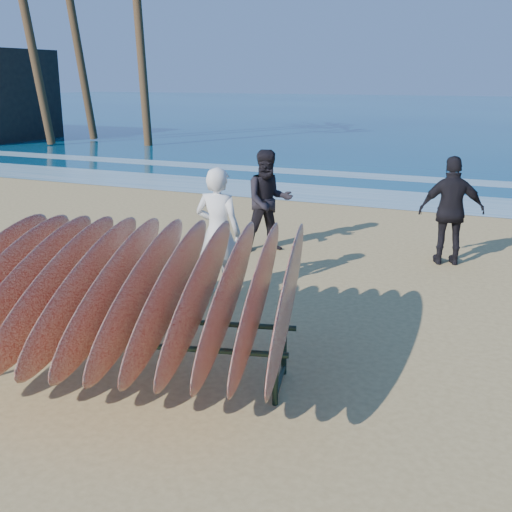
# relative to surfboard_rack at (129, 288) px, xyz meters

# --- Properties ---
(ground) EXTENTS (120.00, 120.00, 0.00)m
(ground) POSITION_rel_surfboard_rack_xyz_m (0.66, 0.74, -0.95)
(ground) COLOR tan
(ground) RESTS_ON ground
(ocean) EXTENTS (160.00, 160.00, 0.00)m
(ocean) POSITION_rel_surfboard_rack_xyz_m (0.66, 55.74, -0.94)
(ocean) COLOR navy
(ocean) RESTS_ON ground
(foam_near) EXTENTS (160.00, 160.00, 0.00)m
(foam_near) POSITION_rel_surfboard_rack_xyz_m (0.66, 10.74, -0.94)
(foam_near) COLOR white
(foam_near) RESTS_ON ground
(foam_far) EXTENTS (160.00, 160.00, 0.00)m
(foam_far) POSITION_rel_surfboard_rack_xyz_m (0.66, 14.24, -0.94)
(foam_far) COLOR white
(foam_far) RESTS_ON ground
(surfboard_rack) EXTENTS (3.84, 3.72, 1.56)m
(surfboard_rack) POSITION_rel_surfboard_rack_xyz_m (0.00, 0.00, 0.00)
(surfboard_rack) COLOR #1B2C21
(surfboard_rack) RESTS_ON ground
(person_white) EXTENTS (0.67, 0.45, 1.77)m
(person_white) POSITION_rel_surfboard_rack_xyz_m (-0.38, 2.62, -0.06)
(person_white) COLOR silver
(person_white) RESTS_ON ground
(person_dark_a) EXTENTS (1.07, 1.04, 1.74)m
(person_dark_a) POSITION_rel_surfboard_rack_xyz_m (-0.67, 5.07, -0.08)
(person_dark_a) COLOR black
(person_dark_a) RESTS_ON ground
(person_dark_b) EXTENTS (1.10, 0.71, 1.74)m
(person_dark_b) POSITION_rel_surfboard_rack_xyz_m (2.30, 5.48, -0.08)
(person_dark_b) COLOR black
(person_dark_b) RESTS_ON ground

